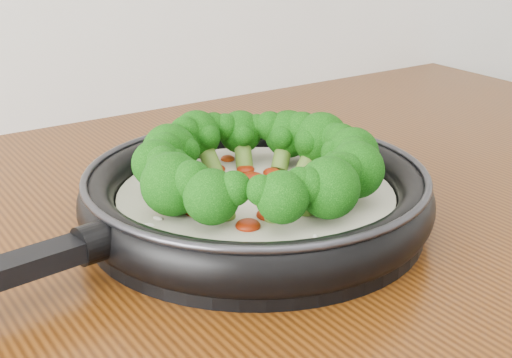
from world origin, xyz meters
TOP-DOWN VIEW (x-y plane):
  - skillet at (0.07, 1.04)m, footprint 0.56×0.39m

SIDE VIEW (x-z plane):
  - skillet at x=0.07m, z-range 0.89..0.99m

